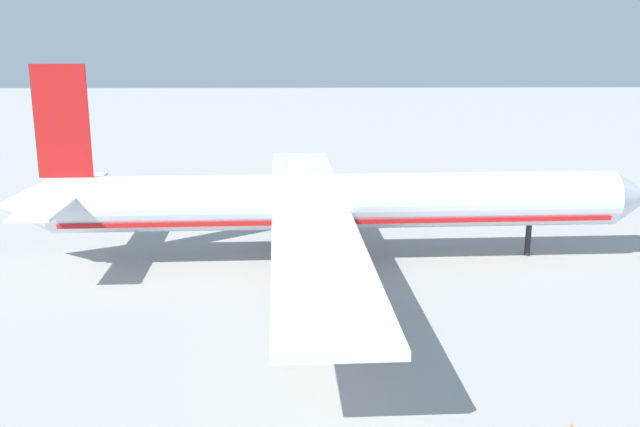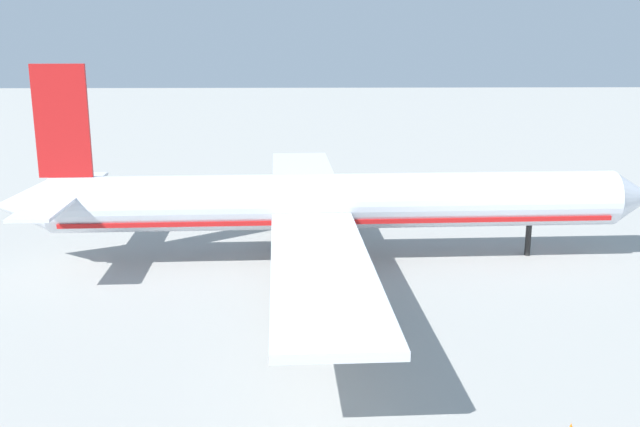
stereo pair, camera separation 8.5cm
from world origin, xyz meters
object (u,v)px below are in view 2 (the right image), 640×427
Objects in this scene: traffic_cone_1 at (176,186)px; traffic_cone_3 at (571,427)px; traffic_cone_0 at (209,189)px; airliner at (327,203)px.

traffic_cone_1 and traffic_cone_3 have the same top height.
airliner is at bearing -64.17° from traffic_cone_0.
traffic_cone_0 is at bearing 115.83° from airliner.
traffic_cone_1 is 91.11m from traffic_cone_3.
traffic_cone_3 is at bearing -68.34° from airliner.
traffic_cone_1 is at bearing 153.78° from traffic_cone_0.
traffic_cone_0 is (-19.17, 39.60, -6.65)m from airliner.
airliner is 146.51× the size of traffic_cone_1.
traffic_cone_3 is (34.54, -78.28, 0.00)m from traffic_cone_0.
airliner is 42.14m from traffic_cone_3.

